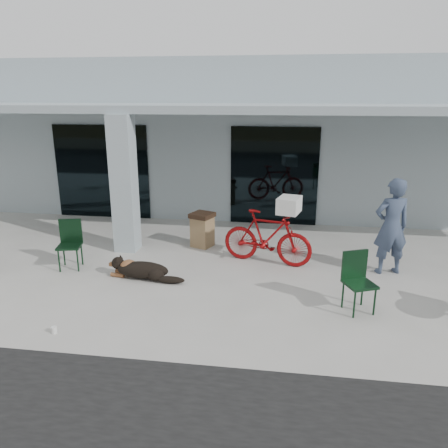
% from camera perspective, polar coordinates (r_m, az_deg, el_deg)
% --- Properties ---
extents(ground, '(80.00, 80.00, 0.00)m').
position_cam_1_polar(ground, '(8.15, -7.99, -9.26)').
color(ground, beige).
rests_on(ground, ground).
extents(building, '(22.00, 7.00, 4.50)m').
position_cam_1_polar(building, '(15.72, 0.41, 11.93)').
color(building, '#A0AEB5').
rests_on(building, ground).
extents(storefront_glass_left, '(2.80, 0.06, 2.70)m').
position_cam_1_polar(storefront_glass_left, '(13.32, -15.63, 6.57)').
color(storefront_glass_left, black).
rests_on(storefront_glass_left, ground).
extents(storefront_glass_right, '(2.40, 0.06, 2.70)m').
position_cam_1_polar(storefront_glass_right, '(12.20, 6.54, 6.20)').
color(storefront_glass_right, black).
rests_on(storefront_glass_right, ground).
extents(column, '(0.50, 0.50, 3.12)m').
position_cam_1_polar(column, '(10.20, -12.91, 5.04)').
color(column, '#A0AEB5').
rests_on(column, ground).
extents(overhang, '(22.00, 2.80, 0.18)m').
position_cam_1_polar(overhang, '(10.84, -3.27, 14.88)').
color(overhang, '#A0AEB5').
rests_on(overhang, column).
extents(bicycle, '(2.03, 1.02, 1.18)m').
position_cam_1_polar(bicycle, '(9.40, 5.65, -1.73)').
color(bicycle, maroon).
rests_on(bicycle, ground).
extents(laundry_basket, '(0.54, 0.65, 0.33)m').
position_cam_1_polar(laundry_basket, '(9.08, 8.50, 2.46)').
color(laundry_basket, white).
rests_on(laundry_basket, bicycle).
extents(dog, '(1.25, 0.56, 0.40)m').
position_cam_1_polar(dog, '(8.85, -10.58, -5.81)').
color(dog, black).
rests_on(dog, ground).
extents(cup_near_dog, '(0.10, 0.10, 0.11)m').
position_cam_1_polar(cup_near_dog, '(7.38, -21.30, -12.77)').
color(cup_near_dog, white).
rests_on(cup_near_dog, ground).
extents(cafe_chair_near, '(0.56, 0.60, 1.02)m').
position_cam_1_polar(cafe_chair_near, '(9.65, -19.54, -2.64)').
color(cafe_chair_near, black).
rests_on(cafe_chair_near, ground).
extents(cafe_chair_far_a, '(0.62, 0.65, 1.02)m').
position_cam_1_polar(cafe_chair_far_a, '(7.66, 17.32, -7.41)').
color(cafe_chair_far_a, black).
rests_on(cafe_chair_far_a, ground).
extents(person, '(0.82, 0.65, 1.97)m').
position_cam_1_polar(person, '(9.35, 21.01, -0.32)').
color(person, '#3B4964').
rests_on(person, ground).
extents(trash_receptacle, '(0.63, 0.63, 0.83)m').
position_cam_1_polar(trash_receptacle, '(10.46, -2.85, -0.75)').
color(trash_receptacle, olive).
rests_on(trash_receptacle, ground).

